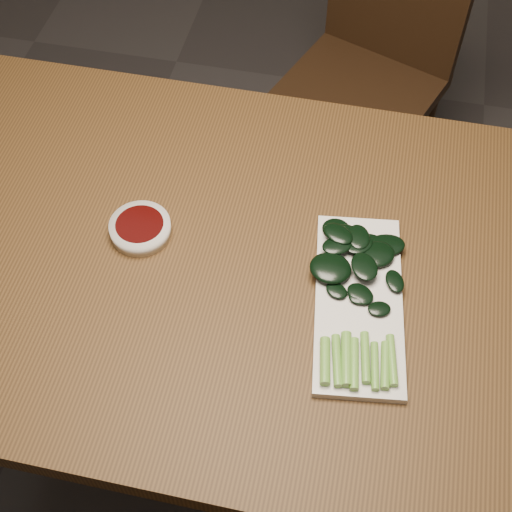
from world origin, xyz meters
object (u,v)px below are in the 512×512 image
object	(u,v)px
table	(241,281)
sauce_bowl	(140,228)
chair_far	(371,63)
gai_lan	(357,281)
serving_plate	(358,302)

from	to	relation	value
table	sauce_bowl	world-z (taller)	sauce_bowl
table	sauce_bowl	xyz separation A→B (m)	(-0.17, 0.01, 0.09)
chair_far	sauce_bowl	xyz separation A→B (m)	(-0.33, -0.85, 0.28)
sauce_bowl	table	bearing A→B (deg)	-4.38
table	gai_lan	bearing A→B (deg)	-6.72
sauce_bowl	serving_plate	xyz separation A→B (m)	(0.38, -0.06, -0.01)
sauce_bowl	gai_lan	distance (m)	0.37
sauce_bowl	gai_lan	world-z (taller)	gai_lan
chair_far	sauce_bowl	distance (m)	0.95
gai_lan	chair_far	bearing A→B (deg)	92.67
serving_plate	gai_lan	distance (m)	0.03
table	sauce_bowl	bearing A→B (deg)	175.62
serving_plate	chair_far	bearing A→B (deg)	93.12
table	chair_far	distance (m)	0.90
sauce_bowl	chair_far	bearing A→B (deg)	69.01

